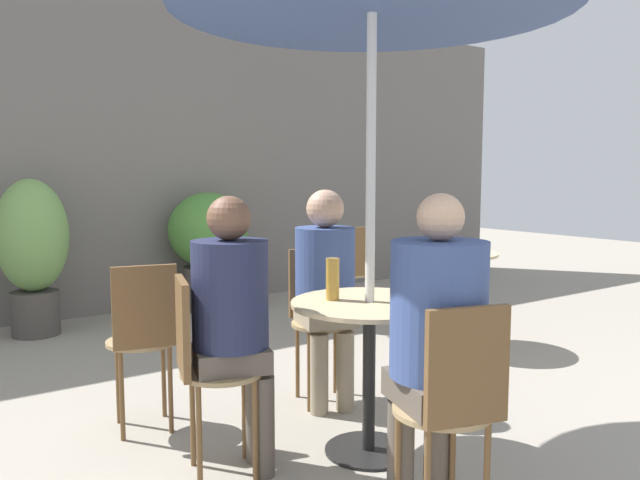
{
  "coord_description": "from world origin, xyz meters",
  "views": [
    {
      "loc": [
        -1.78,
        -2.06,
        1.31
      ],
      "look_at": [
        0.02,
        0.53,
        0.97
      ],
      "focal_mm": 35.0,
      "sensor_mm": 36.0,
      "label": 1
    }
  ],
  "objects_px": {
    "bistro_chair_0": "(318,308)",
    "cafe_table_near": "(369,340)",
    "seated_person_1": "(234,310)",
    "bistro_chair_4": "(353,267)",
    "potted_plant_0": "(32,247)",
    "bistro_chair_1": "(203,357)",
    "beer_glass_0": "(408,287)",
    "seated_person_0": "(326,278)",
    "seated_person_2": "(436,331)",
    "bistro_chair_2": "(454,398)",
    "potted_plant_1": "(208,241)",
    "cafe_table_far": "(447,276)",
    "bistro_chair_3": "(144,331)",
    "beer_glass_1": "(333,279)"
  },
  "relations": [
    {
      "from": "seated_person_1",
      "to": "beer_glass_1",
      "type": "xyz_separation_m",
      "value": [
        0.49,
        -0.05,
        0.09
      ]
    },
    {
      "from": "bistro_chair_4",
      "to": "beer_glass_0",
      "type": "bearing_deg",
      "value": 60.54
    },
    {
      "from": "seated_person_0",
      "to": "seated_person_2",
      "type": "relative_size",
      "value": 0.98
    },
    {
      "from": "seated_person_2",
      "to": "bistro_chair_3",
      "type": "bearing_deg",
      "value": -49.75
    },
    {
      "from": "bistro_chair_3",
      "to": "seated_person_1",
      "type": "relative_size",
      "value": 0.72
    },
    {
      "from": "potted_plant_0",
      "to": "potted_plant_1",
      "type": "distance_m",
      "value": 1.59
    },
    {
      "from": "beer_glass_1",
      "to": "potted_plant_0",
      "type": "height_order",
      "value": "potted_plant_0"
    },
    {
      "from": "cafe_table_far",
      "to": "seated_person_1",
      "type": "distance_m",
      "value": 2.41
    },
    {
      "from": "bistro_chair_4",
      "to": "potted_plant_0",
      "type": "bearing_deg",
      "value": -27.84
    },
    {
      "from": "cafe_table_near",
      "to": "bistro_chair_1",
      "type": "bearing_deg",
      "value": 163.22
    },
    {
      "from": "bistro_chair_2",
      "to": "seated_person_2",
      "type": "relative_size",
      "value": 0.7
    },
    {
      "from": "seated_person_0",
      "to": "seated_person_2",
      "type": "height_order",
      "value": "seated_person_2"
    },
    {
      "from": "bistro_chair_1",
      "to": "beer_glass_0",
      "type": "xyz_separation_m",
      "value": [
        0.86,
        -0.34,
        0.26
      ]
    },
    {
      "from": "cafe_table_far",
      "to": "bistro_chair_1",
      "type": "height_order",
      "value": "bistro_chair_1"
    },
    {
      "from": "cafe_table_near",
      "to": "seated_person_1",
      "type": "bearing_deg",
      "value": 163.22
    },
    {
      "from": "bistro_chair_1",
      "to": "bistro_chair_3",
      "type": "bearing_deg",
      "value": 22.29
    },
    {
      "from": "potted_plant_1",
      "to": "seated_person_0",
      "type": "bearing_deg",
      "value": -101.27
    },
    {
      "from": "bistro_chair_0",
      "to": "beer_glass_1",
      "type": "distance_m",
      "value": 0.75
    },
    {
      "from": "beer_glass_0",
      "to": "beer_glass_1",
      "type": "bearing_deg",
      "value": 134.65
    },
    {
      "from": "bistro_chair_0",
      "to": "seated_person_1",
      "type": "bearing_deg",
      "value": -129.43
    },
    {
      "from": "bistro_chair_3",
      "to": "potted_plant_1",
      "type": "relative_size",
      "value": 0.77
    },
    {
      "from": "cafe_table_near",
      "to": "bistro_chair_1",
      "type": "height_order",
      "value": "bistro_chair_1"
    },
    {
      "from": "seated_person_1",
      "to": "cafe_table_far",
      "type": "bearing_deg",
      "value": -51.65
    },
    {
      "from": "bistro_chair_0",
      "to": "bistro_chair_3",
      "type": "relative_size",
      "value": 1.0
    },
    {
      "from": "bistro_chair_2",
      "to": "cafe_table_near",
      "type": "bearing_deg",
      "value": -90.0
    },
    {
      "from": "cafe_table_far",
      "to": "beer_glass_0",
      "type": "xyz_separation_m",
      "value": [
        -1.5,
        -1.18,
        0.25
      ]
    },
    {
      "from": "bistro_chair_1",
      "to": "seated_person_0",
      "type": "distance_m",
      "value": 1.01
    },
    {
      "from": "beer_glass_0",
      "to": "bistro_chair_3",
      "type": "bearing_deg",
      "value": 134.98
    },
    {
      "from": "bistro_chair_1",
      "to": "bistro_chair_2",
      "type": "bearing_deg",
      "value": -135.0
    },
    {
      "from": "bistro_chair_0",
      "to": "beer_glass_0",
      "type": "distance_m",
      "value": 0.9
    },
    {
      "from": "bistro_chair_0",
      "to": "seated_person_2",
      "type": "bearing_deg",
      "value": -90.0
    },
    {
      "from": "cafe_table_near",
      "to": "beer_glass_0",
      "type": "distance_m",
      "value": 0.31
    },
    {
      "from": "potted_plant_0",
      "to": "beer_glass_0",
      "type": "bearing_deg",
      "value": -73.53
    },
    {
      "from": "cafe_table_far",
      "to": "seated_person_2",
      "type": "bearing_deg",
      "value": -137.37
    },
    {
      "from": "seated_person_0",
      "to": "seated_person_1",
      "type": "relative_size",
      "value": 1.0
    },
    {
      "from": "cafe_table_near",
      "to": "bistro_chair_1",
      "type": "distance_m",
      "value": 0.77
    },
    {
      "from": "bistro_chair_0",
      "to": "potted_plant_1",
      "type": "bearing_deg",
      "value": 95.8
    },
    {
      "from": "seated_person_1",
      "to": "bistro_chair_0",
      "type": "bearing_deg",
      "value": -39.43
    },
    {
      "from": "bistro_chair_3",
      "to": "potted_plant_0",
      "type": "bearing_deg",
      "value": -75.71
    },
    {
      "from": "cafe_table_far",
      "to": "potted_plant_1",
      "type": "relative_size",
      "value": 0.66
    },
    {
      "from": "potted_plant_0",
      "to": "potted_plant_1",
      "type": "relative_size",
      "value": 1.12
    },
    {
      "from": "seated_person_1",
      "to": "potted_plant_0",
      "type": "relative_size",
      "value": 0.96
    },
    {
      "from": "seated_person_2",
      "to": "bistro_chair_4",
      "type": "bearing_deg",
      "value": -105.29
    },
    {
      "from": "bistro_chair_2",
      "to": "bistro_chair_4",
      "type": "height_order",
      "value": "same"
    },
    {
      "from": "beer_glass_1",
      "to": "bistro_chair_1",
      "type": "bearing_deg",
      "value": 171.37
    },
    {
      "from": "bistro_chair_0",
      "to": "cafe_table_near",
      "type": "bearing_deg",
      "value": -90.0
    },
    {
      "from": "cafe_table_near",
      "to": "bistro_chair_0",
      "type": "xyz_separation_m",
      "value": [
        0.22,
        0.73,
        -0.01
      ]
    },
    {
      "from": "seated_person_1",
      "to": "potted_plant_0",
      "type": "distance_m",
      "value": 3.04
    },
    {
      "from": "seated_person_2",
      "to": "potted_plant_1",
      "type": "height_order",
      "value": "seated_person_2"
    },
    {
      "from": "cafe_table_near",
      "to": "seated_person_1",
      "type": "distance_m",
      "value": 0.66
    }
  ]
}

